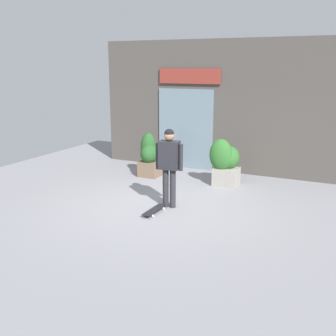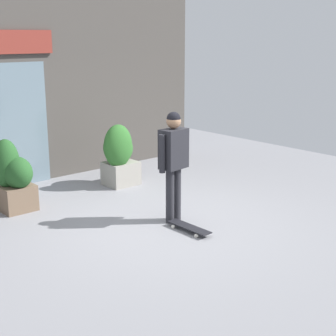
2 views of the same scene
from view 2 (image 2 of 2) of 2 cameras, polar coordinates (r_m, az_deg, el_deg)
The scene contains 6 objects.
ground_plane at distance 7.91m, azimuth -0.45°, elevation -6.10°, with size 12.00×12.00×0.00m, color gray.
building_facade at distance 10.34m, azimuth -13.67°, elevation 8.84°, with size 7.21×0.31×3.70m.
skateboarder at distance 7.66m, azimuth 0.63°, elevation 1.43°, with size 0.60×0.31×1.71m.
skateboard at distance 7.54m, azimuth 2.39°, elevation -6.66°, with size 0.23×0.77×0.08m.
planter_box_left at distance 8.64m, azimuth -16.98°, elevation -0.91°, with size 0.58×0.66×1.20m.
planter_box_right at distance 9.72m, azimuth -5.54°, elevation 1.57°, with size 0.72×0.69×1.21m.
Camera 2 is at (-4.84, -5.59, 2.80)m, focal length 54.36 mm.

